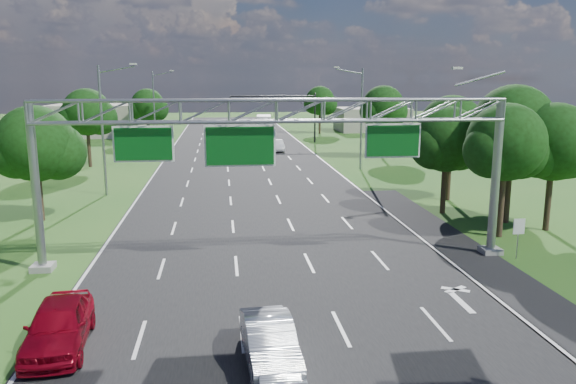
{
  "coord_description": "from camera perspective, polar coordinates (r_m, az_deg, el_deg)",
  "views": [
    {
      "loc": [
        -2.38,
        -14.76,
        8.99
      ],
      "look_at": [
        0.95,
        13.24,
        3.29
      ],
      "focal_mm": 35.0,
      "sensor_mm": 36.0,
      "label": 1
    }
  ],
  "objects": [
    {
      "name": "tree_verge_re",
      "position": [
        94.32,
        3.3,
        9.1
      ],
      "size": [
        5.76,
        4.8,
        7.84
      ],
      "color": "#2D2116",
      "rests_on": "ground"
    },
    {
      "name": "building_left",
      "position": [
        95.03,
        -18.83,
        6.91
      ],
      "size": [
        14.0,
        10.0,
        5.0
      ],
      "primitive_type": "cube",
      "color": "#A59D8B",
      "rests_on": "ground"
    },
    {
      "name": "tree_verge_lb",
      "position": [
        61.41,
        -19.69,
        7.43
      ],
      "size": [
        5.76,
        4.8,
        8.06
      ],
      "color": "#2D2116",
      "rests_on": "ground"
    },
    {
      "name": "road",
      "position": [
        45.71,
        -3.67,
        0.06
      ],
      "size": [
        18.0,
        180.0,
        0.02
      ],
      "primitive_type": "cube",
      "color": "black",
      "rests_on": "ground"
    },
    {
      "name": "building_right",
      "position": [
        100.53,
        8.51,
        7.32
      ],
      "size": [
        12.0,
        9.0,
        4.0
      ],
      "primitive_type": "cube",
      "color": "#A59D8B",
      "rests_on": "ground"
    },
    {
      "name": "box_truck",
      "position": [
        93.74,
        -2.43,
        6.79
      ],
      "size": [
        2.72,
        8.04,
        2.99
      ],
      "rotation": [
        0.0,
        0.0,
        -0.08
      ],
      "color": "silver",
      "rests_on": "ground"
    },
    {
      "name": "road_flare",
      "position": [
        32.65,
        16.23,
        -5.02
      ],
      "size": [
        3.0,
        30.0,
        0.02
      ],
      "primitive_type": "cube",
      "color": "black",
      "rests_on": "ground"
    },
    {
      "name": "ground",
      "position": [
        45.71,
        -3.67,
        0.06
      ],
      "size": [
        220.0,
        220.0,
        0.0
      ],
      "primitive_type": "plane",
      "color": "#1F5218",
      "rests_on": "ground"
    },
    {
      "name": "tree_verge_rd",
      "position": [
        65.54,
        9.68,
        8.33
      ],
      "size": [
        5.76,
        4.8,
        8.28
      ],
      "color": "#2D2116",
      "rests_on": "ground"
    },
    {
      "name": "tree_verge_lc",
      "position": [
        85.54,
        -14.02,
        8.4
      ],
      "size": [
        5.76,
        4.8,
        7.62
      ],
      "color": "#2D2116",
      "rests_on": "ground"
    },
    {
      "name": "red_coupe",
      "position": [
        20.98,
        -22.27,
        -12.38
      ],
      "size": [
        2.31,
        4.95,
        1.64
      ],
      "primitive_type": "imported",
      "rotation": [
        0.0,
        0.0,
        0.08
      ],
      "color": "maroon",
      "rests_on": "ground"
    },
    {
      "name": "streetlight_l_near",
      "position": [
        45.76,
        -18.14,
        6.59
      ],
      "size": [
        2.97,
        0.22,
        10.16
      ],
      "color": "gray",
      "rests_on": "ground"
    },
    {
      "name": "tree_cluster_right",
      "position": [
        38.22,
        20.04,
        5.23
      ],
      "size": [
        9.91,
        14.6,
        8.68
      ],
      "color": "#2D2116",
      "rests_on": "ground"
    },
    {
      "name": "car_queue_a",
      "position": [
        67.73,
        -5.1,
        4.3
      ],
      "size": [
        1.92,
        4.44,
        1.27
      ],
      "primitive_type": "imported",
      "rotation": [
        0.0,
        0.0,
        -0.03
      ],
      "color": "#BABABA",
      "rests_on": "ground"
    },
    {
      "name": "car_queue_d",
      "position": [
        71.18,
        -1.14,
        4.75
      ],
      "size": [
        1.73,
        4.38,
        1.42
      ],
      "primitive_type": "imported",
      "rotation": [
        0.0,
        0.0,
        0.05
      ],
      "color": "silver",
      "rests_on": "ground"
    },
    {
      "name": "streetlight_r_mid",
      "position": [
        56.54,
        7.29,
        7.88
      ],
      "size": [
        2.97,
        0.22,
        10.16
      ],
      "color": "gray",
      "rests_on": "ground"
    },
    {
      "name": "traffic_signal",
      "position": [
        80.46,
        0.26,
        8.7
      ],
      "size": [
        12.21,
        0.24,
        7.0
      ],
      "color": "black",
      "rests_on": "ground"
    },
    {
      "name": "regulatory_sign",
      "position": [
        30.61,
        22.39,
        -3.6
      ],
      "size": [
        0.6,
        0.08,
        2.1
      ],
      "color": "gray",
      "rests_on": "ground"
    },
    {
      "name": "silver_sedan",
      "position": [
        18.55,
        -1.87,
        -15.01
      ],
      "size": [
        1.81,
        4.51,
        1.46
      ],
      "primitive_type": "imported",
      "rotation": [
        0.0,
        0.0,
        0.06
      ],
      "color": "silver",
      "rests_on": "ground"
    },
    {
      "name": "streetlight_l_far",
      "position": [
        80.33,
        -13.32,
        8.69
      ],
      "size": [
        2.97,
        0.22,
        10.16
      ],
      "color": "gray",
      "rests_on": "ground"
    },
    {
      "name": "tree_verge_la",
      "position": [
        38.79,
        -24.12,
        4.17
      ],
      "size": [
        5.76,
        4.8,
        7.4
      ],
      "color": "#2D2116",
      "rests_on": "ground"
    },
    {
      "name": "car_queue_b",
      "position": [
        83.81,
        -2.68,
        5.69
      ],
      "size": [
        2.54,
        4.72,
        1.26
      ],
      "primitive_type": "imported",
      "rotation": [
        0.0,
        0.0,
        0.1
      ],
      "color": "black",
      "rests_on": "ground"
    },
    {
      "name": "sign_gantry",
      "position": [
        26.97,
        -1.01,
        6.97
      ],
      "size": [
        23.5,
        1.0,
        9.56
      ],
      "color": "gray",
      "rests_on": "ground"
    }
  ]
}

